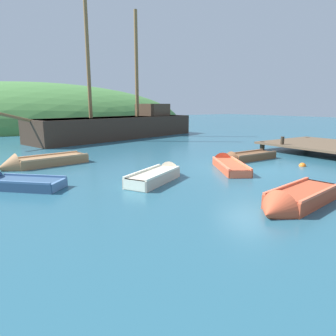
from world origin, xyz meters
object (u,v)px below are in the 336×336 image
(rowboat_far, at_px, (244,158))
(rowboat_outer_right, at_px, (295,202))
(rowboat_near_dock, at_px, (13,185))
(rowboat_center, at_px, (227,166))
(buoy_orange, at_px, (302,166))
(rowboat_outer_left, at_px, (39,163))
(sailing_ship, at_px, (120,130))
(rowboat_portside, at_px, (159,177))

(rowboat_far, distance_m, rowboat_outer_right, 7.00)
(rowboat_near_dock, bearing_deg, rowboat_center, -147.27)
(rowboat_outer_right, bearing_deg, buoy_orange, -157.57)
(rowboat_outer_left, distance_m, rowboat_outer_right, 10.87)
(sailing_ship, relative_size, rowboat_outer_right, 5.00)
(rowboat_near_dock, bearing_deg, rowboat_portside, -157.86)
(sailing_ship, distance_m, rowboat_far, 13.42)
(sailing_ship, bearing_deg, rowboat_outer_left, 33.02)
(rowboat_center, distance_m, buoy_orange, 3.51)
(sailing_ship, xyz_separation_m, rowboat_center, (-1.51, -14.18, -0.56))
(rowboat_far, bearing_deg, rowboat_portside, 10.12)
(buoy_orange, bearing_deg, rowboat_center, 150.96)
(rowboat_center, bearing_deg, buoy_orange, -88.61)
(rowboat_near_dock, height_order, rowboat_outer_right, rowboat_outer_right)
(rowboat_outer_left, relative_size, buoy_orange, 12.66)
(rowboat_outer_left, xyz_separation_m, rowboat_outer_right, (4.63, -9.84, 0.01))
(rowboat_center, relative_size, rowboat_outer_right, 1.03)
(rowboat_far, distance_m, rowboat_portside, 5.76)
(rowboat_outer_left, height_order, rowboat_near_dock, rowboat_outer_left)
(rowboat_outer_left, xyz_separation_m, rowboat_far, (8.84, -4.25, -0.02))
(rowboat_center, bearing_deg, rowboat_outer_right, -174.49)
(rowboat_outer_left, bearing_deg, rowboat_portside, 112.92)
(rowboat_far, bearing_deg, rowboat_outer_right, 53.38)
(rowboat_center, bearing_deg, rowboat_outer_left, 84.24)
(rowboat_outer_left, bearing_deg, rowboat_outer_right, 106.94)
(rowboat_center, xyz_separation_m, buoy_orange, (3.06, -1.70, -0.09))
(rowboat_outer_left, bearing_deg, rowboat_near_dock, 57.86)
(rowboat_far, relative_size, rowboat_near_dock, 1.22)
(rowboat_outer_right, distance_m, buoy_orange, 6.15)
(rowboat_outer_right, bearing_deg, rowboat_outer_left, -72.79)
(sailing_ship, relative_size, rowboat_near_dock, 6.07)
(rowboat_outer_left, bearing_deg, buoy_orange, 137.64)
(sailing_ship, height_order, rowboat_outer_right, sailing_ship)
(rowboat_center, relative_size, buoy_orange, 11.33)
(rowboat_outer_right, bearing_deg, sailing_ship, -109.16)
(rowboat_far, relative_size, buoy_orange, 11.06)
(rowboat_far, xyz_separation_m, rowboat_center, (-1.98, -0.77, -0.01))
(rowboat_far, bearing_deg, rowboat_center, 21.76)
(rowboat_portside, bearing_deg, buoy_orange, -41.10)
(rowboat_near_dock, height_order, rowboat_portside, rowboat_near_dock)
(rowboat_far, xyz_separation_m, rowboat_portside, (-5.68, -0.97, 0.02))
(sailing_ship, xyz_separation_m, buoy_orange, (1.55, -15.88, -0.65))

